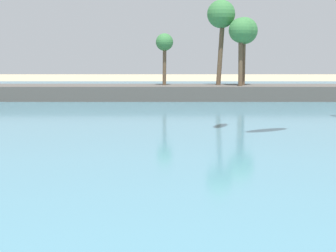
{
  "coord_description": "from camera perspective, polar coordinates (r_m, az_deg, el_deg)",
  "views": [
    {
      "loc": [
        1.23,
        -6.38,
        5.81
      ],
      "look_at": [
        1.15,
        14.26,
        2.9
      ],
      "focal_mm": 56.5,
      "sensor_mm": 36.0,
      "label": 1
    }
  ],
  "objects": [
    {
      "name": "palm_headland",
      "position": [
        63.72,
        0.47,
        4.86
      ],
      "size": [
        112.88,
        6.02,
        11.92
      ],
      "color": "#514C47",
      "rests_on": "ground"
    },
    {
      "name": "sea",
      "position": [
        59.14,
        -0.96,
        2.42
      ],
      "size": [
        220.0,
        89.57,
        0.06
      ],
      "primitive_type": "cube",
      "color": "teal",
      "rests_on": "ground"
    }
  ]
}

